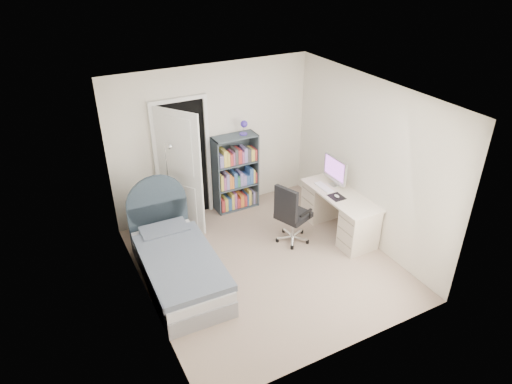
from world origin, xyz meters
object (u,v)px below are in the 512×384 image
bed (178,263)px  desk (339,211)px  bookcase (236,176)px  nightstand (153,209)px  office_chair (290,212)px  floor_lamp (172,197)px

bed → desk: 2.65m
bookcase → desk: (1.10, -1.44, -0.23)m
bed → desk: bearing=-1.4°
nightstand → office_chair: bearing=-36.9°
bed → bookcase: size_ratio=1.25×
bed → desk: bed is taller
bookcase → desk: 1.83m
desk → bed: bearing=178.6°
nightstand → desk: bearing=-28.5°
nightstand → desk: (2.58, -1.40, -0.00)m
desk → office_chair: size_ratio=1.42×
office_chair → floor_lamp: bearing=142.0°
nightstand → office_chair: office_chair is taller
bed → nightstand: bearing=87.1°
bookcase → nightstand: bearing=-178.6°
bed → office_chair: size_ratio=1.98×
nightstand → office_chair: (1.74, -1.31, 0.16)m
bed → nightstand: size_ratio=3.37×
office_chair → bookcase: bearing=101.0°
bed → bookcase: (1.55, 1.38, 0.34)m
bed → office_chair: bearing=1.0°
bookcase → desk: size_ratio=1.12×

